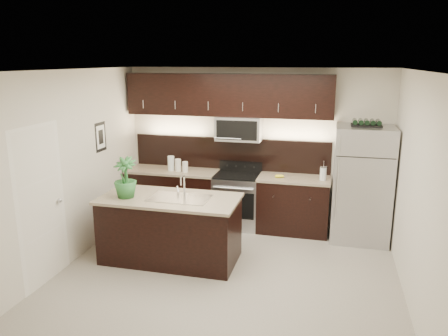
% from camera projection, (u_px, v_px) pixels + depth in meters
% --- Properties ---
extents(ground, '(4.50, 4.50, 0.00)m').
position_uv_depth(ground, '(228.00, 271.00, 5.98)').
color(ground, gray).
rests_on(ground, ground).
extents(room_walls, '(4.52, 4.02, 2.71)m').
position_uv_depth(room_walls, '(220.00, 151.00, 5.56)').
color(room_walls, beige).
rests_on(room_walls, ground).
extents(counter_run, '(3.51, 0.65, 0.94)m').
position_uv_depth(counter_run, '(226.00, 199.00, 7.57)').
color(counter_run, black).
rests_on(counter_run, ground).
extents(upper_fixtures, '(3.49, 0.40, 1.66)m').
position_uv_depth(upper_fixtures, '(229.00, 102.00, 7.30)').
color(upper_fixtures, black).
rests_on(upper_fixtures, counter_run).
extents(island, '(1.96, 0.96, 0.94)m').
position_uv_depth(island, '(171.00, 229.00, 6.25)').
color(island, black).
rests_on(island, ground).
extents(sink_faucet, '(0.84, 0.50, 0.28)m').
position_uv_depth(sink_faucet, '(180.00, 197.00, 6.11)').
color(sink_faucet, silver).
rests_on(sink_faucet, island).
extents(refrigerator, '(0.89, 0.80, 1.83)m').
position_uv_depth(refrigerator, '(362.00, 184.00, 6.88)').
color(refrigerator, '#B2B2B7').
rests_on(refrigerator, ground).
extents(wine_rack, '(0.45, 0.28, 0.11)m').
position_uv_depth(wine_rack, '(367.00, 123.00, 6.65)').
color(wine_rack, black).
rests_on(wine_rack, refrigerator).
extents(plant, '(0.33, 0.33, 0.57)m').
position_uv_depth(plant, '(125.00, 178.00, 6.08)').
color(plant, '#28652D').
rests_on(plant, island).
extents(canisters, '(0.38, 0.15, 0.26)m').
position_uv_depth(canisters, '(176.00, 165.00, 7.57)').
color(canisters, silver).
rests_on(canisters, counter_run).
extents(french_press, '(0.11, 0.11, 0.31)m').
position_uv_depth(french_press, '(323.00, 173.00, 7.00)').
color(french_press, silver).
rests_on(french_press, counter_run).
extents(bananas, '(0.19, 0.17, 0.05)m').
position_uv_depth(bananas, '(276.00, 176.00, 7.17)').
color(bananas, yellow).
rests_on(bananas, counter_run).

